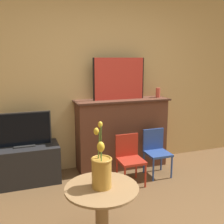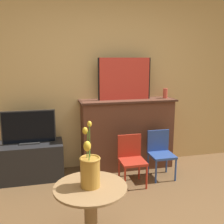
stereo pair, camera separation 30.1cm
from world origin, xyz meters
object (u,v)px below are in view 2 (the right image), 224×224
at_px(vase_tulips, 90,169).
at_px(tv_monitor, 29,128).
at_px(painting, 125,79).
at_px(chair_blue, 160,151).
at_px(chair_red, 131,157).

bearing_deg(vase_tulips, tv_monitor, 111.27).
height_order(painting, chair_blue, painting).
relative_size(painting, vase_tulips, 1.39).
xyz_separation_m(tv_monitor, chair_red, (1.27, -0.46, -0.35)).
xyz_separation_m(chair_blue, vase_tulips, (-1.14, -1.14, 0.34)).
xyz_separation_m(painting, vase_tulips, (-0.75, -1.55, -0.62)).
bearing_deg(chair_blue, tv_monitor, 168.61).
relative_size(painting, tv_monitor, 1.11).
bearing_deg(painting, vase_tulips, -115.66).
distance_m(tv_monitor, chair_blue, 1.79).
bearing_deg(tv_monitor, painting, 2.88).
distance_m(chair_red, chair_blue, 0.47).
height_order(chair_blue, vase_tulips, vase_tulips).
height_order(tv_monitor, chair_blue, tv_monitor).
relative_size(painting, chair_blue, 1.20).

